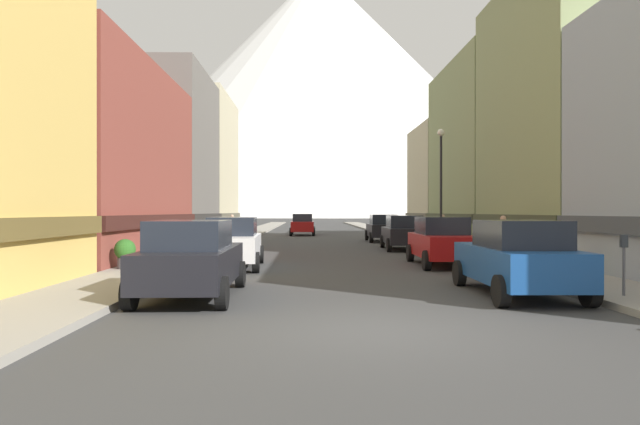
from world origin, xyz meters
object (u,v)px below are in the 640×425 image
Objects in this scene: trash_bin_right at (560,257)px; potted_plant_1 at (125,252)px; car_right_3 at (383,228)px; streetlamp_right at (441,170)px; potted_plant_2 at (488,243)px; pedestrian_2 at (503,239)px; parking_meter_near at (624,256)px; car_driving_0 at (302,224)px; potted_plant_0 at (168,244)px; car_right_0 at (517,257)px; car_right_1 at (442,241)px; pedestrian_0 at (232,228)px; car_right_2 at (403,232)px; pedestrian_1 at (443,231)px; car_left_1 at (232,242)px; car_left_0 at (192,259)px.

potted_plant_1 is at bearing 173.20° from trash_bin_right.
streetlamp_right reaches higher than car_right_3.
potted_plant_2 is 0.50× the size of pedestrian_2.
parking_meter_near is at bearing -88.44° from streetlamp_right.
car_driving_0 is 30.54m from trash_bin_right.
car_right_0 is at bearing -43.41° from potted_plant_0.
car_right_1 is 19.64m from pedestrian_0.
potted_plant_2 is (0.65, 8.42, -0.07)m from trash_bin_right.
car_right_2 reaches higher than trash_bin_right.
potted_plant_0 is at bearing -103.48° from car_driving_0.
pedestrian_2 is (-0.10, 4.44, 0.28)m from trash_bin_right.
potted_plant_0 is at bearing -93.11° from pedestrian_0.
pedestrian_0 is (-13.25, 12.33, 0.32)m from potted_plant_2.
streetlamp_right reaches higher than potted_plant_0.
streetlamp_right is at bearing 129.82° from potted_plant_2.
streetlamp_right is (-0.40, 14.66, 2.97)m from parking_meter_near.
potted_plant_2 is at bearing 26.02° from potted_plant_1.
pedestrian_0 is 0.97× the size of pedestrian_1.
parking_meter_near is (9.55, -7.52, 0.11)m from car_left_1.
car_driving_0 is 3.31× the size of parking_meter_near.
pedestrian_1 is 0.29× the size of streetlamp_right.
car_right_0 reaches higher than potted_plant_1.
car_left_1 is 18.17m from car_right_3.
car_right_2 is 11.93m from potted_plant_0.
car_right_0 and car_driving_0 have the same top height.
potted_plant_2 is 4.27m from streetlamp_right.
car_right_1 reaches higher than pedestrian_0.
car_right_2 is 4.55× the size of trash_bin_right.
car_driving_0 is (2.20, 26.23, 0.00)m from car_left_1.
car_right_0 is 0.76× the size of streetlamp_right.
car_left_1 is at bearing -114.73° from car_right_3.
parking_meter_near is at bearing -41.34° from potted_plant_0.
pedestrian_2 is at bearing -100.65° from potted_plant_2.
potted_plant_0 is at bearing -130.15° from car_right_3.
car_right_2 and car_right_3 have the same top height.
car_right_1 is 0.99× the size of car_right_2.
pedestrian_2 reaches higher than car_right_1.
car_right_3 reaches higher than pedestrian_0.
pedestrian_1 is at bearing -29.56° from pedestrian_0.
streetlamp_right is (1.55, -1.62, 3.09)m from car_right_2.
car_right_0 is at bearing 1.19° from car_left_0.
car_right_3 reaches higher than parking_meter_near.
parking_meter_near is at bearing -5.07° from car_left_0.
car_right_1 is at bearing 89.98° from car_right_0.
potted_plant_0 is 0.52× the size of pedestrian_2.
pedestrian_0 is at bearing 150.44° from pedestrian_1.
car_right_3 is 11.12m from car_driving_0.
car_right_0 is at bearing -67.29° from pedestrian_0.
car_right_3 is 15.52m from pedestrian_2.
potted_plant_2 is (3.20, -11.34, -0.32)m from car_right_3.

